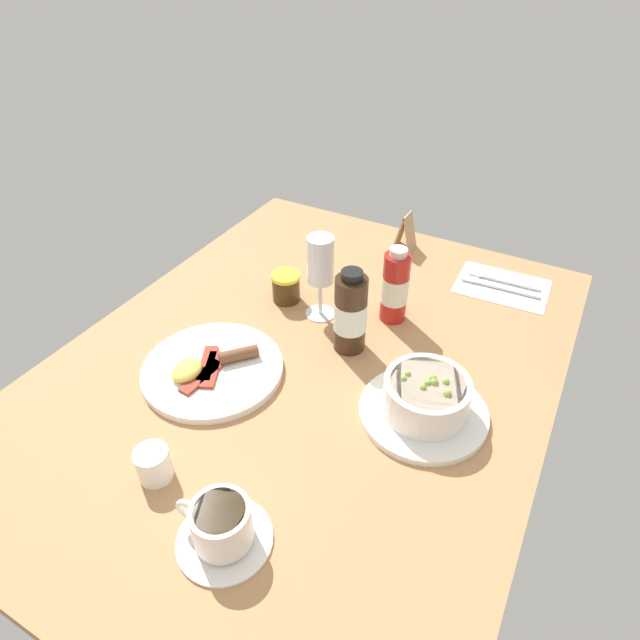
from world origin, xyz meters
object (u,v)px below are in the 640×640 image
object	(u,v)px
coffee_cup	(222,526)
cutlery_setting	(501,285)
wine_glass	(320,264)
sauce_bottle_brown	(350,313)
menu_card	(406,232)
creamer_jug	(153,464)
breakfast_plate	(212,369)
porridge_bowl	(425,399)
jam_jar	(286,287)
sauce_bottle_red	(395,287)

from	to	relation	value
coffee_cup	cutlery_setting	bearing A→B (deg)	-12.62
wine_glass	sauce_bottle_brown	bearing A→B (deg)	-123.34
wine_glass	menu_card	xyz separation A→B (cm)	(32.76, -5.12, -7.28)
cutlery_setting	creamer_jug	distance (cm)	79.71
cutlery_setting	breakfast_plate	distance (cm)	64.28
creamer_jug	menu_card	xyz separation A→B (cm)	(78.32, -7.37, 1.75)
creamer_jug	wine_glass	bearing A→B (deg)	-2.82
coffee_cup	wine_glass	xyz separation A→B (cm)	(48.90, 12.45, 8.50)
porridge_bowl	jam_jar	xyz separation A→B (cm)	(16.85, 36.22, -0.42)
sauce_bottle_brown	menu_card	world-z (taller)	sauce_bottle_brown
breakfast_plate	jam_jar	bearing A→B (deg)	0.26
wine_glass	breakfast_plate	size ratio (longest dim) A/B	0.70
porridge_bowl	breakfast_plate	bearing A→B (deg)	103.17
creamer_jug	menu_card	world-z (taller)	menu_card
cutlery_setting	sauce_bottle_red	size ratio (longest dim) A/B	1.24
coffee_cup	sauce_bottle_red	bearing A→B (deg)	-0.78
sauce_bottle_red	breakfast_plate	bearing A→B (deg)	144.20
creamer_jug	wine_glass	distance (cm)	46.49
cutlery_setting	sauce_bottle_red	distance (cm)	28.09
sauce_bottle_brown	breakfast_plate	distance (cm)	26.39
wine_glass	sauce_bottle_brown	xyz separation A→B (cm)	(-6.28, -9.54, -4.01)
menu_card	creamer_jug	bearing A→B (deg)	174.62
sauce_bottle_red	menu_card	world-z (taller)	sauce_bottle_red
jam_jar	coffee_cup	bearing A→B (deg)	-157.11
wine_glass	jam_jar	world-z (taller)	wine_glass
cutlery_setting	coffee_cup	world-z (taller)	coffee_cup
porridge_bowl	menu_card	xyz separation A→B (cm)	(48.61, 22.48, 0.85)
coffee_cup	menu_card	xyz separation A→B (cm)	(81.66, 7.32, 1.22)
coffee_cup	creamer_jug	world-z (taller)	coffee_cup
porridge_bowl	sauce_bottle_red	world-z (taller)	sauce_bottle_red
coffee_cup	jam_jar	bearing A→B (deg)	22.89
cutlery_setting	jam_jar	bearing A→B (deg)	124.76
jam_jar	breakfast_plate	world-z (taller)	jam_jar
menu_card	breakfast_plate	bearing A→B (deg)	166.56
sauce_bottle_red	porridge_bowl	bearing A→B (deg)	-146.34
coffee_cup	jam_jar	distance (cm)	54.16
sauce_bottle_red	cutlery_setting	bearing A→B (deg)	-37.02
porridge_bowl	wine_glass	world-z (taller)	wine_glass
creamer_jug	menu_card	bearing A→B (deg)	-5.38
sauce_bottle_red	sauce_bottle_brown	size ratio (longest dim) A/B	0.95
breakfast_plate	cutlery_setting	bearing A→B (deg)	-36.31
coffee_cup	breakfast_plate	distance (cm)	32.40
cutlery_setting	sauce_bottle_red	world-z (taller)	sauce_bottle_red
porridge_bowl	sauce_bottle_brown	xyz separation A→B (cm)	(9.57, 18.06, 4.12)
sauce_bottle_red	jam_jar	bearing A→B (deg)	102.40
coffee_cup	breakfast_plate	world-z (taller)	coffee_cup
coffee_cup	sauce_bottle_brown	world-z (taller)	sauce_bottle_brown
sauce_bottle_red	breakfast_plate	size ratio (longest dim) A/B	0.64
sauce_bottle_brown	wine_glass	bearing A→B (deg)	56.66
coffee_cup	jam_jar	size ratio (longest dim) A/B	2.08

